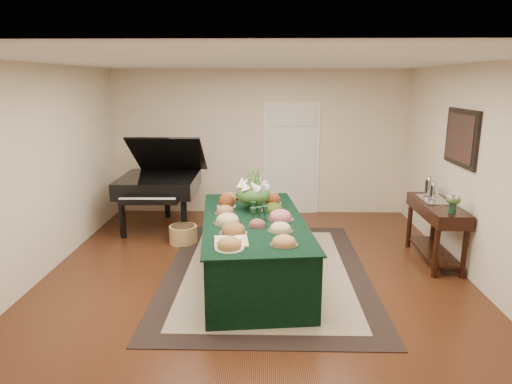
{
  "coord_description": "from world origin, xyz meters",
  "views": [
    {
      "loc": [
        0.14,
        -5.56,
        2.48
      ],
      "look_at": [
        0.0,
        0.3,
        1.05
      ],
      "focal_mm": 32.0,
      "sensor_mm": 36.0,
      "label": 1
    }
  ],
  "objects_px": {
    "buffet_table": "(253,248)",
    "floral_centerpiece": "(254,190)",
    "grand_piano": "(160,183)",
    "mahogany_sideboard": "(437,217)"
  },
  "relations": [
    {
      "from": "floral_centerpiece",
      "to": "grand_piano",
      "type": "distance_m",
      "value": 2.33
    },
    {
      "from": "floral_centerpiece",
      "to": "mahogany_sideboard",
      "type": "distance_m",
      "value": 2.57
    },
    {
      "from": "mahogany_sideboard",
      "to": "grand_piano",
      "type": "bearing_deg",
      "value": 161.19
    },
    {
      "from": "floral_centerpiece",
      "to": "mahogany_sideboard",
      "type": "relative_size",
      "value": 0.35
    },
    {
      "from": "buffet_table",
      "to": "grand_piano",
      "type": "bearing_deg",
      "value": 129.0
    },
    {
      "from": "floral_centerpiece",
      "to": "grand_piano",
      "type": "bearing_deg",
      "value": 135.5
    },
    {
      "from": "grand_piano",
      "to": "mahogany_sideboard",
      "type": "relative_size",
      "value": 1.21
    },
    {
      "from": "buffet_table",
      "to": "floral_centerpiece",
      "type": "distance_m",
      "value": 0.79
    },
    {
      "from": "buffet_table",
      "to": "floral_centerpiece",
      "type": "bearing_deg",
      "value": 91.45
    },
    {
      "from": "buffet_table",
      "to": "grand_piano",
      "type": "height_order",
      "value": "grand_piano"
    }
  ]
}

